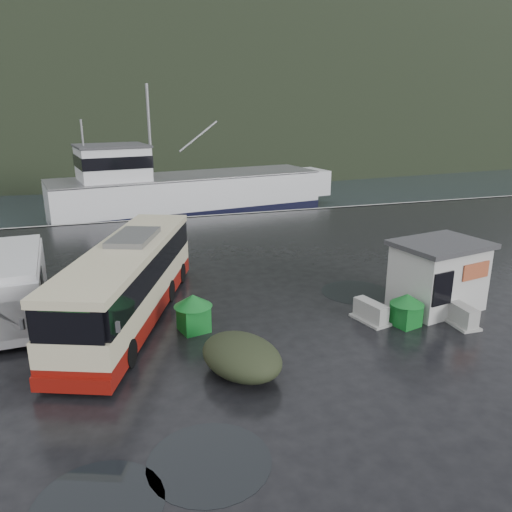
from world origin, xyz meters
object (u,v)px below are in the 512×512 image
object	(u,v)px
jersey_barrier_b	(459,324)
fishing_trawler	(189,198)
coach_bus	(132,318)
white_van	(19,318)
jersey_barrier_c	(459,299)
ticket_kiosk	(434,307)
jersey_barrier_a	(370,321)
dome_tent	(242,373)
waste_bin_left	(194,330)
waste_bin_right	(405,325)

from	to	relation	value
jersey_barrier_b	fishing_trawler	distance (m)	30.45
coach_bus	white_van	xyz separation A→B (m)	(-4.33, 1.31, 0.00)
fishing_trawler	jersey_barrier_c	bearing A→B (deg)	-84.99
white_van	jersey_barrier_c	xyz separation A→B (m)	(18.24, -3.55, 0.00)
fishing_trawler	white_van	bearing A→B (deg)	-123.95
coach_bus	ticket_kiosk	bearing A→B (deg)	8.89
jersey_barrier_a	white_van	bearing A→B (deg)	161.74
dome_tent	coach_bus	bearing A→B (deg)	119.36
white_van	fishing_trawler	xyz separation A→B (m)	(11.09, 24.27, 0.00)
waste_bin_left	jersey_barrier_c	size ratio (longest dim) A/B	0.89
white_van	jersey_barrier_b	xyz separation A→B (m)	(16.52, -5.69, 0.00)
waste_bin_right	jersey_barrier_b	size ratio (longest dim) A/B	0.80
coach_bus	jersey_barrier_b	distance (m)	12.96
waste_bin_left	ticket_kiosk	world-z (taller)	ticket_kiosk
dome_tent	waste_bin_left	bearing A→B (deg)	103.93
ticket_kiosk	jersey_barrier_c	world-z (taller)	ticket_kiosk
waste_bin_right	jersey_barrier_c	bearing A→B (deg)	22.83
coach_bus	waste_bin_left	xyz separation A→B (m)	(2.17, -1.88, 0.00)
white_van	coach_bus	bearing A→B (deg)	-21.05
waste_bin_left	jersey_barrier_c	bearing A→B (deg)	-1.78
jersey_barrier_b	ticket_kiosk	bearing A→B (deg)	86.09
dome_tent	waste_bin_right	bearing A→B (deg)	12.68
white_van	waste_bin_left	bearing A→B (deg)	-30.32
dome_tent	fishing_trawler	bearing A→B (deg)	83.18
jersey_barrier_b	fishing_trawler	xyz separation A→B (m)	(-5.43, 29.96, 0.00)
white_van	waste_bin_right	bearing A→B (deg)	-23.90
waste_bin_right	jersey_barrier_a	xyz separation A→B (m)	(-1.10, 0.76, 0.00)
white_van	ticket_kiosk	size ratio (longest dim) A/B	1.77
waste_bin_left	waste_bin_right	bearing A→B (deg)	-13.97
dome_tent	jersey_barrier_c	xyz separation A→B (m)	(10.85, 3.19, 0.00)
jersey_barrier_c	fishing_trawler	size ratio (longest dim) A/B	0.06
jersey_barrier_b	jersey_barrier_c	bearing A→B (deg)	51.36
coach_bus	jersey_barrier_a	xyz separation A→B (m)	(9.00, -3.09, 0.00)
jersey_barrier_b	white_van	bearing A→B (deg)	161.00
jersey_barrier_c	jersey_barrier_a	bearing A→B (deg)	-170.21
waste_bin_left	jersey_barrier_a	xyz separation A→B (m)	(6.83, -1.21, 0.00)
waste_bin_right	waste_bin_left	bearing A→B (deg)	166.03
jersey_barrier_c	fishing_trawler	distance (m)	28.72
fishing_trawler	waste_bin_right	bearing A→B (deg)	-92.93
waste_bin_right	dome_tent	size ratio (longest dim) A/B	0.43
jersey_barrier_a	fishing_trawler	xyz separation A→B (m)	(-2.23, 28.67, 0.00)
coach_bus	fishing_trawler	bearing A→B (deg)	96.21
waste_bin_left	waste_bin_right	size ratio (longest dim) A/B	1.11
coach_bus	fishing_trawler	world-z (taller)	fishing_trawler
dome_tent	jersey_barrier_b	world-z (taller)	dome_tent
jersey_barrier_a	jersey_barrier_b	bearing A→B (deg)	-22.05
coach_bus	ticket_kiosk	xyz separation A→B (m)	(12.32, -2.65, 0.00)
white_van	ticket_kiosk	world-z (taller)	ticket_kiosk
white_van	jersey_barrier_c	bearing A→B (deg)	-15.24
fishing_trawler	coach_bus	bearing A→B (deg)	-114.20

